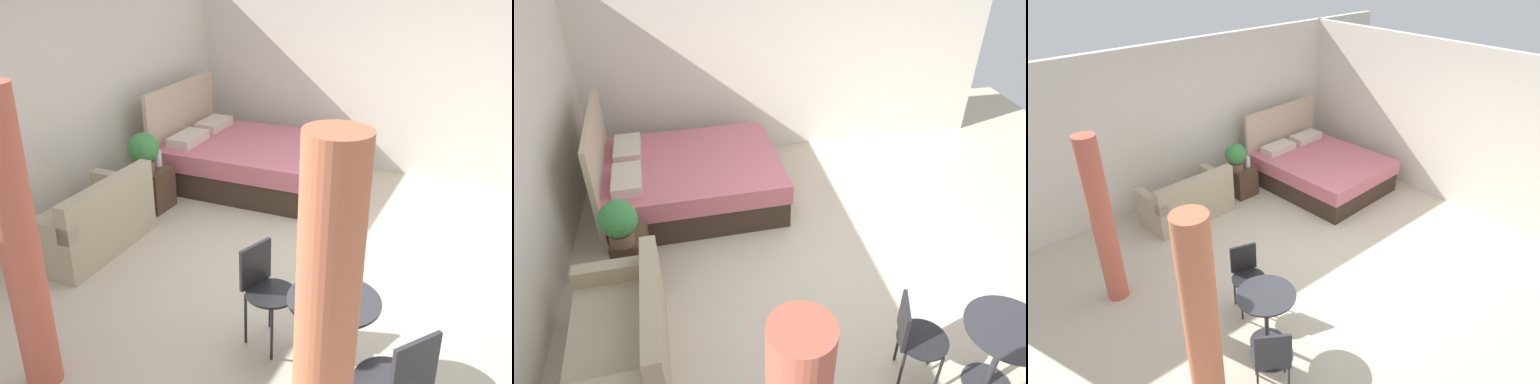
% 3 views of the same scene
% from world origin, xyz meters
% --- Properties ---
extents(ground_plane, '(8.62, 8.89, 0.02)m').
position_xyz_m(ground_plane, '(0.00, 0.00, -0.01)').
color(ground_plane, beige).
extents(wall_back, '(8.62, 0.12, 2.64)m').
position_xyz_m(wall_back, '(0.00, 2.95, 1.32)').
color(wall_back, silver).
rests_on(wall_back, ground).
extents(wall_right, '(0.12, 5.89, 2.64)m').
position_xyz_m(wall_right, '(2.81, 0.00, 1.32)').
color(wall_right, silver).
rests_on(wall_right, ground).
extents(bed, '(1.83, 2.24, 1.29)m').
position_xyz_m(bed, '(1.50, 1.55, 0.32)').
color(bed, '#38281E').
rests_on(bed, ground).
extents(couch, '(1.41, 0.82, 0.81)m').
position_xyz_m(couch, '(-0.88, 2.17, 0.29)').
color(couch, tan).
rests_on(couch, ground).
extents(nightstand, '(0.41, 0.35, 0.51)m').
position_xyz_m(nightstand, '(0.24, 2.17, 0.25)').
color(nightstand, '#473323').
rests_on(nightstand, ground).
extents(potted_plant, '(0.37, 0.37, 0.48)m').
position_xyz_m(potted_plant, '(0.14, 2.21, 0.77)').
color(potted_plant, brown).
rests_on(potted_plant, nightstand).
extents(vase, '(0.09, 0.09, 0.19)m').
position_xyz_m(vase, '(0.36, 2.18, 0.60)').
color(vase, silver).
rests_on(vase, nightstand).
extents(balcony_table, '(0.65, 0.65, 0.70)m').
position_xyz_m(balcony_table, '(-1.63, -0.73, 0.49)').
color(balcony_table, '#2D2D33').
rests_on(balcony_table, ground).
extents(cafe_chair_near_window, '(0.51, 0.51, 0.83)m').
position_xyz_m(cafe_chair_near_window, '(-1.42, -0.10, 0.52)').
color(cafe_chair_near_window, black).
rests_on(cafe_chair_near_window, ground).
extents(cafe_chair_near_couch, '(0.60, 0.60, 0.90)m').
position_xyz_m(cafe_chair_near_couch, '(-2.02, -1.29, 0.54)').
color(cafe_chair_near_couch, '#2D2D33').
rests_on(cafe_chair_near_couch, ground).
extents(curtain_left, '(0.31, 0.31, 2.20)m').
position_xyz_m(curtain_left, '(-2.56, -0.97, 1.10)').
color(curtain_left, '#D1704C').
rests_on(curtain_left, ground).
extents(curtain_right, '(0.26, 0.26, 2.20)m').
position_xyz_m(curtain_right, '(-2.56, 1.14, 1.10)').
color(curtain_right, '#C15B47').
rests_on(curtain_right, ground).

